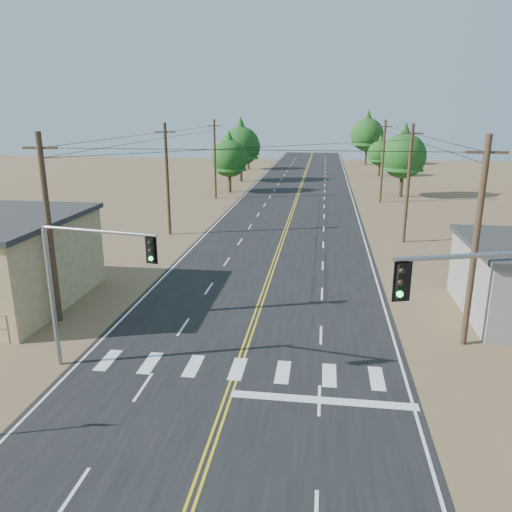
# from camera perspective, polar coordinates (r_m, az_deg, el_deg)

# --- Properties ---
(ground) EXTENTS (220.00, 220.00, 0.00)m
(ground) POSITION_cam_1_polar(r_m,az_deg,el_deg) (16.16, -7.51, -26.49)
(ground) COLOR brown
(ground) RESTS_ON ground
(road) EXTENTS (15.00, 200.00, 0.02)m
(road) POSITION_cam_1_polar(r_m,az_deg,el_deg) (42.95, 2.89, 1.45)
(road) COLOR black
(road) RESTS_ON ground
(utility_pole_left_near) EXTENTS (1.80, 0.30, 10.00)m
(utility_pole_left_near) POSITION_cam_1_polar(r_m,az_deg,el_deg) (27.86, -22.56, 2.91)
(utility_pole_left_near) COLOR #4C3826
(utility_pole_left_near) RESTS_ON ground
(utility_pole_left_mid) EXTENTS (1.80, 0.30, 10.00)m
(utility_pole_left_mid) POSITION_cam_1_polar(r_m,az_deg,el_deg) (45.96, -10.10, 8.68)
(utility_pole_left_mid) COLOR #4C3826
(utility_pole_left_mid) RESTS_ON ground
(utility_pole_left_far) EXTENTS (1.80, 0.30, 10.00)m
(utility_pole_left_far) POSITION_cam_1_polar(r_m,az_deg,el_deg) (65.18, -4.72, 11.02)
(utility_pole_left_far) COLOR #4C3826
(utility_pole_left_far) RESTS_ON ground
(utility_pole_right_near) EXTENTS (1.80, 0.30, 10.00)m
(utility_pole_right_near) POSITION_cam_1_polar(r_m,az_deg,el_deg) (25.11, 23.81, 1.43)
(utility_pole_right_near) COLOR #4C3826
(utility_pole_right_near) RESTS_ON ground
(utility_pole_right_mid) EXTENTS (1.80, 0.30, 10.00)m
(utility_pole_right_mid) POSITION_cam_1_polar(r_m,az_deg,el_deg) (44.35, 16.99, 7.97)
(utility_pole_right_mid) COLOR #4C3826
(utility_pole_right_mid) RESTS_ON ground
(utility_pole_right_far) EXTENTS (1.80, 0.30, 10.00)m
(utility_pole_right_far) POSITION_cam_1_polar(r_m,az_deg,el_deg) (64.05, 14.28, 10.50)
(utility_pole_right_far) COLOR #4C3826
(utility_pole_right_far) RESTS_ON ground
(signal_mast_left) EXTENTS (5.26, 1.17, 6.50)m
(signal_mast_left) POSITION_cam_1_polar(r_m,az_deg,el_deg) (22.04, -19.54, -2.00)
(signal_mast_left) COLOR gray
(signal_mast_left) RESTS_ON ground
(tree_left_near) EXTENTS (5.10, 5.10, 8.51)m
(tree_left_near) POSITION_cam_1_polar(r_m,az_deg,el_deg) (70.30, -3.07, 11.49)
(tree_left_near) COLOR #3F2D1E
(tree_left_near) RESTS_ON ground
(tree_left_mid) EXTENTS (6.12, 6.12, 10.20)m
(tree_left_mid) POSITION_cam_1_polar(r_m,az_deg,el_deg) (81.61, -1.76, 12.89)
(tree_left_mid) COLOR #3F2D1E
(tree_left_mid) RESTS_ON ground
(tree_left_far) EXTENTS (4.73, 4.73, 7.89)m
(tree_left_far) POSITION_cam_1_polar(r_m,az_deg,el_deg) (99.08, -0.89, 12.65)
(tree_left_far) COLOR #3F2D1E
(tree_left_far) RESTS_ON ground
(tree_right_near) EXTENTS (5.82, 5.82, 9.70)m
(tree_right_near) POSITION_cam_1_polar(r_m,az_deg,el_deg) (68.95, 16.54, 11.38)
(tree_right_near) COLOR #3F2D1E
(tree_right_near) RESTS_ON ground
(tree_right_mid) EXTENTS (4.30, 4.30, 7.17)m
(tree_right_mid) POSITION_cam_1_polar(r_m,az_deg,el_deg) (91.11, 14.03, 11.60)
(tree_right_mid) COLOR #3F2D1E
(tree_right_mid) RESTS_ON ground
(tree_right_far) EXTENTS (6.81, 6.81, 11.34)m
(tree_right_far) POSITION_cam_1_polar(r_m,az_deg,el_deg) (110.56, 12.60, 13.74)
(tree_right_far) COLOR #3F2D1E
(tree_right_far) RESTS_ON ground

